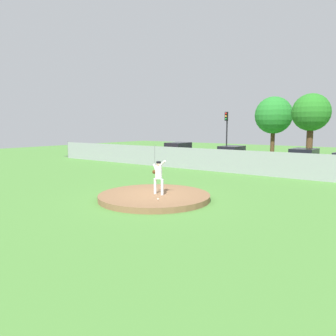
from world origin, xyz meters
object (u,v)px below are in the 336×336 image
Objects in this scene: baseball at (158,199)px; parked_car_charcoal at (304,160)px; parked_car_red at (178,152)px; traffic_light_near at (227,127)px; pitcher_youth at (158,174)px; parked_car_burgundy at (231,156)px.

parked_car_charcoal is (2.16, 15.56, 0.50)m from baseball.
traffic_light_near is (3.12, 4.23, 2.46)m from parked_car_red.
pitcher_youth is 14.92m from parked_car_charcoal.
pitcher_youth is 17.26m from parked_car_red.
traffic_light_near reaches higher than parked_car_red.
parked_car_burgundy is 5.84m from traffic_light_near.
parked_car_charcoal is 10.05m from traffic_light_near.
pitcher_youth is 1.47m from baseball.
parked_car_charcoal reaches higher than parked_car_burgundy.
parked_car_burgundy is at bearing -178.33° from parked_car_charcoal.
pitcher_youth is 0.39× the size of parked_car_burgundy.
pitcher_youth is 14.80m from parked_car_burgundy.
parked_car_red is at bearing 177.27° from parked_car_burgundy.
parked_car_burgundy is (-3.12, 14.46, -0.41)m from pitcher_youth.
traffic_light_near is (-6.54, 19.90, 3.01)m from baseball.
parked_car_red is (-9.67, 15.67, 0.55)m from baseball.
baseball is (0.69, -0.92, -0.91)m from pitcher_youth.
traffic_light_near reaches higher than pitcher_youth.
pitcher_youth is 22.02× the size of baseball.
parked_car_charcoal is (2.85, 14.64, -0.41)m from pitcher_youth.
baseball is 0.02× the size of parked_car_red.
traffic_light_near is (-8.71, 4.34, 2.51)m from parked_car_charcoal.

